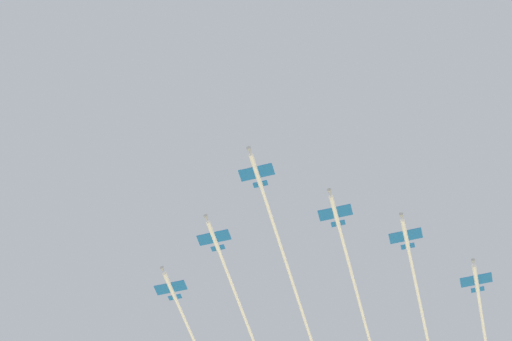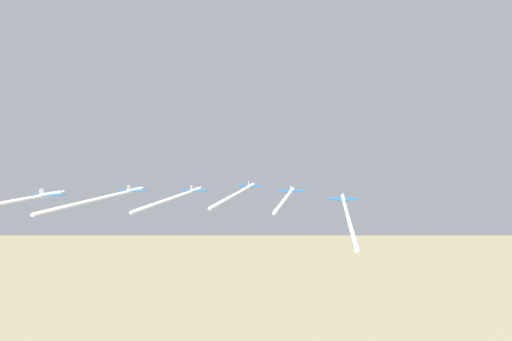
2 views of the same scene
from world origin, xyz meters
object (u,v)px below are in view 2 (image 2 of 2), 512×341
(jet_starboard_outer, at_px, (346,210))
(jet_center_rear, at_px, (6,202))
(jet_starboard_inner, at_px, (287,196))
(jet_port_outer, at_px, (110,196))
(jet_lead, at_px, (240,192))
(jet_port_inner, at_px, (179,195))

(jet_starboard_outer, xyz_separation_m, jet_center_rear, (-79.66, 14.73, 2.14))
(jet_starboard_inner, distance_m, jet_port_outer, 49.73)
(jet_center_rear, bearing_deg, jet_port_outer, 54.38)
(jet_port_outer, bearing_deg, jet_starboard_outer, -7.24)
(jet_starboard_inner, relative_size, jet_port_outer, 0.98)
(jet_starboard_inner, xyz_separation_m, jet_center_rear, (-72.31, -11.13, 1.20))
(jet_lead, relative_size, jet_center_rear, 1.08)
(jet_lead, bearing_deg, jet_port_inner, -140.46)
(jet_starboard_inner, height_order, jet_port_outer, jet_port_outer)
(jet_lead, relative_size, jet_port_inner, 1.14)
(jet_port_outer, height_order, jet_center_rear, jet_center_rear)
(jet_lead, bearing_deg, jet_starboard_inner, -37.74)
(jet_starboard_inner, distance_m, jet_starboard_outer, 26.90)
(jet_center_rear, bearing_deg, jet_lead, 45.17)
(jet_port_inner, distance_m, jet_center_rear, 47.36)
(jet_port_inner, distance_m, jet_starboard_outer, 52.19)
(jet_port_inner, bearing_deg, jet_starboard_inner, 1.48)
(jet_starboard_inner, relative_size, jet_starboard_outer, 0.76)
(jet_lead, xyz_separation_m, jet_starboard_inner, (10.61, -17.16, 0.13))
(jet_port_inner, height_order, jet_starboard_outer, jet_port_inner)
(jet_port_inner, xyz_separation_m, jet_starboard_inner, (30.16, -10.42, 0.26))
(jet_port_inner, relative_size, jet_port_outer, 1.01)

